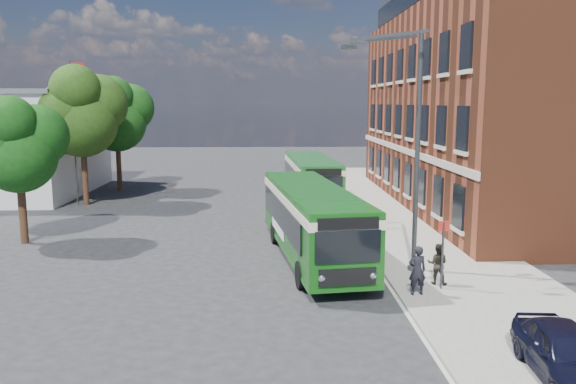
{
  "coord_description": "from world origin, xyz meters",
  "views": [
    {
      "loc": [
        -0.28,
        -22.57,
        6.49
      ],
      "look_at": [
        0.6,
        4.23,
        2.2
      ],
      "focal_mm": 35.0,
      "sensor_mm": 36.0,
      "label": 1
    }
  ],
  "objects_px": {
    "street_lamp": "(408,149)",
    "bus_front": "(312,216)",
    "bus_rear": "(311,176)",
    "parked_car": "(566,353)"
  },
  "relations": [
    {
      "from": "bus_rear",
      "to": "parked_car",
      "type": "xyz_separation_m",
      "value": [
        4.11,
        -23.57,
        -1.03
      ]
    },
    {
      "from": "bus_front",
      "to": "parked_car",
      "type": "bearing_deg",
      "value": -65.22
    },
    {
      "from": "bus_rear",
      "to": "parked_car",
      "type": "distance_m",
      "value": 23.95
    },
    {
      "from": "parked_car",
      "to": "bus_front",
      "type": "bearing_deg",
      "value": 120.0
    },
    {
      "from": "bus_front",
      "to": "parked_car",
      "type": "xyz_separation_m",
      "value": [
        5.03,
        -10.9,
        -1.04
      ]
    },
    {
      "from": "bus_front",
      "to": "bus_rear",
      "type": "relative_size",
      "value": 1.12
    },
    {
      "from": "bus_rear",
      "to": "street_lamp",
      "type": "bearing_deg",
      "value": -80.69
    },
    {
      "from": "bus_rear",
      "to": "parked_car",
      "type": "bearing_deg",
      "value": -80.11
    },
    {
      "from": "street_lamp",
      "to": "bus_front",
      "type": "xyz_separation_m",
      "value": [
        -3.37,
        2.24,
        -2.96
      ]
    },
    {
      "from": "bus_rear",
      "to": "parked_car",
      "type": "relative_size",
      "value": 2.7
    }
  ]
}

